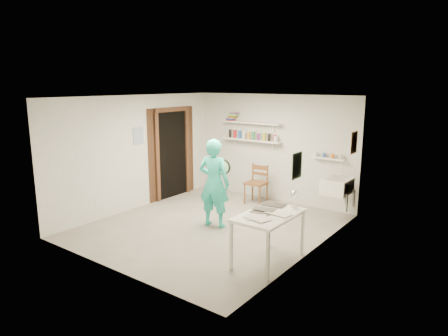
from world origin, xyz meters
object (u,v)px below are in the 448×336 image
Objects in this scene: work_table at (268,238)px; desk_lamp at (295,195)px; belfast_sink at (337,186)px; man at (214,183)px; wall_clock at (223,167)px; wooden_chair at (256,183)px.

desk_lamp is at bearing 67.58° from work_table.
belfast_sink is 2.42m from work_table.
wall_clock is (0.05, 0.22, 0.28)m from man.
desk_lamp is (0.19, 0.46, 0.60)m from work_table.
belfast_sink is 1.88m from wooden_chair.
desk_lamp is (0.08, -1.94, 0.28)m from belfast_sink.
work_table is (1.75, -2.44, -0.08)m from wooden_chair.
work_table is 8.00× the size of desk_lamp.
belfast_sink reaches higher than work_table.
man is 1.82m from desk_lamp.
man is at bearing -113.61° from wall_clock.
man is 0.35m from wall_clock.
wall_clock is at bearing -113.61° from man.
man is 1.78× the size of wooden_chair.
man is at bearing -136.09° from belfast_sink.
man is 1.83m from work_table.
belfast_sink is 2.02× the size of wall_clock.
wall_clock reaches higher than desk_lamp.
wooden_chair is (-1.86, 0.04, -0.24)m from belfast_sink.
belfast_sink is 0.53× the size of work_table.
belfast_sink is at bearing -4.18° from wooden_chair.
wall_clock is at bearing -139.31° from belfast_sink.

